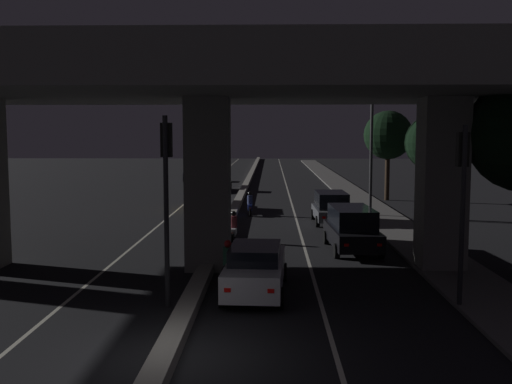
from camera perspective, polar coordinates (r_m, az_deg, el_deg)
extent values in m
plane|color=black|center=(13.68, -8.42, -15.38)|extent=(200.00, 200.00, 0.00)
cube|color=beige|center=(48.19, -5.67, -0.17)|extent=(0.12, 126.00, 0.00)
cube|color=beige|center=(47.85, 3.15, -0.19)|extent=(0.12, 126.00, 0.00)
cube|color=gray|center=(47.86, -1.28, 0.02)|extent=(0.53, 126.00, 0.34)
cube|color=#5B5956|center=(41.37, 10.34, -1.12)|extent=(2.48, 126.00, 0.12)
cube|color=slate|center=(22.17, 17.26, 0.68)|extent=(1.55, 1.49, 6.14)
cube|color=slate|center=(21.45, -4.60, 0.76)|extent=(1.55, 1.49, 6.14)
cube|color=slate|center=(21.46, -4.68, 11.01)|extent=(36.07, 11.07, 1.53)
cube|color=#333335|center=(21.61, -4.71, 14.23)|extent=(36.07, 0.40, 0.90)
cylinder|color=black|center=(16.86, -8.54, -1.94)|extent=(0.14, 0.14, 5.37)
cube|color=black|center=(16.89, -8.53, 4.92)|extent=(0.30, 0.28, 0.95)
sphere|color=black|center=(17.03, -8.46, 5.93)|extent=(0.18, 0.18, 0.18)
sphere|color=yellow|center=(17.04, -8.44, 4.93)|extent=(0.18, 0.18, 0.18)
sphere|color=black|center=(17.04, -8.43, 3.93)|extent=(0.18, 0.18, 0.18)
cylinder|color=black|center=(17.44, 19.05, -2.36)|extent=(0.14, 0.14, 5.11)
cube|color=black|center=(17.46, 19.07, 3.85)|extent=(0.30, 0.28, 0.95)
sphere|color=black|center=(17.60, 18.95, 4.84)|extent=(0.18, 0.18, 0.18)
sphere|color=yellow|center=(17.60, 18.92, 3.87)|extent=(0.18, 0.18, 0.18)
sphere|color=black|center=(17.61, 18.89, 2.91)|extent=(0.18, 0.18, 0.18)
cylinder|color=#2D2D30|center=(35.15, 10.92, 3.83)|extent=(0.18, 0.18, 7.65)
cylinder|color=#2D2D30|center=(35.05, 9.05, 9.87)|extent=(2.42, 0.10, 0.10)
ellipsoid|color=#F2B759|center=(34.90, 7.05, 9.75)|extent=(0.56, 0.32, 0.24)
cube|color=silver|center=(18.40, -0.03, -7.57)|extent=(1.89, 4.79, 0.76)
cube|color=black|center=(18.04, -0.08, -5.83)|extent=(1.57, 2.33, 0.48)
cylinder|color=black|center=(20.07, -2.01, -7.56)|extent=(0.23, 0.62, 0.61)
cylinder|color=black|center=(19.96, 2.65, -7.63)|extent=(0.23, 0.62, 0.61)
cylinder|color=black|center=(17.07, -3.17, -9.94)|extent=(0.23, 0.62, 0.61)
cylinder|color=black|center=(16.95, 2.34, -10.06)|extent=(0.23, 0.62, 0.61)
cube|color=red|center=(16.16, -2.74, -9.32)|extent=(0.18, 0.04, 0.11)
cube|color=red|center=(16.06, 1.42, -9.40)|extent=(0.18, 0.04, 0.11)
cube|color=black|center=(25.22, 9.14, -4.11)|extent=(1.99, 4.65, 0.69)
cube|color=black|center=(25.22, 9.12, -2.37)|extent=(1.72, 3.36, 0.82)
cylinder|color=black|center=(26.61, 6.69, -4.31)|extent=(0.23, 0.60, 0.59)
cylinder|color=black|center=(26.91, 10.39, -4.26)|extent=(0.23, 0.60, 0.59)
cylinder|color=black|center=(23.68, 7.69, -5.58)|extent=(0.23, 0.60, 0.59)
cylinder|color=black|center=(24.00, 11.83, -5.49)|extent=(0.23, 0.60, 0.59)
cube|color=red|center=(22.88, 8.62, -5.02)|extent=(0.18, 0.04, 0.11)
cube|color=red|center=(23.12, 11.68, -4.96)|extent=(0.18, 0.04, 0.11)
cube|color=#515459|center=(32.67, 7.18, -1.96)|extent=(1.88, 4.14, 0.57)
cube|color=black|center=(32.69, 7.18, -0.73)|extent=(1.64, 2.99, 0.83)
cylinder|color=black|center=(33.95, 5.43, -2.14)|extent=(0.21, 0.59, 0.58)
cylinder|color=black|center=(34.16, 8.36, -2.13)|extent=(0.21, 0.59, 0.58)
cylinder|color=black|center=(31.28, 5.88, -2.81)|extent=(0.21, 0.59, 0.58)
cylinder|color=black|center=(31.51, 9.06, -2.79)|extent=(0.21, 0.59, 0.58)
cube|color=red|center=(30.57, 6.49, -2.43)|extent=(0.18, 0.03, 0.11)
cube|color=red|center=(30.73, 8.81, -2.42)|extent=(0.18, 0.03, 0.11)
cube|color=gold|center=(38.55, -4.80, -0.70)|extent=(1.91, 4.63, 0.56)
cube|color=black|center=(38.49, -4.81, 0.19)|extent=(1.65, 2.79, 0.64)
cylinder|color=black|center=(37.01, -3.63, -1.40)|extent=(0.21, 0.68, 0.68)
cylinder|color=black|center=(37.17, -6.37, -1.39)|extent=(0.21, 0.68, 0.68)
cylinder|color=black|center=(40.02, -3.34, -0.86)|extent=(0.21, 0.68, 0.68)
cylinder|color=black|center=(40.17, -5.87, -0.86)|extent=(0.21, 0.68, 0.68)
cube|color=white|center=(40.80, -3.62, -0.46)|extent=(0.18, 0.03, 0.11)
cube|color=white|center=(40.90, -5.40, -0.46)|extent=(0.18, 0.03, 0.11)
cube|color=black|center=(50.39, -3.62, 0.80)|extent=(1.93, 4.26, 0.58)
cube|color=black|center=(50.45, -3.60, 1.41)|extent=(1.61, 1.74, 0.47)
cylinder|color=black|center=(48.95, -2.83, 0.32)|extent=(0.23, 0.65, 0.65)
cylinder|color=black|center=(49.17, -4.81, 0.33)|extent=(0.23, 0.65, 0.65)
cylinder|color=black|center=(51.68, -2.47, 0.61)|extent=(0.23, 0.65, 0.65)
cylinder|color=black|center=(51.90, -4.35, 0.62)|extent=(0.23, 0.65, 0.65)
cube|color=white|center=(52.41, -2.65, 0.90)|extent=(0.18, 0.04, 0.11)
cube|color=white|center=(52.56, -3.98, 0.91)|extent=(0.18, 0.04, 0.11)
cube|color=#141938|center=(60.64, -5.78, 1.62)|extent=(2.00, 4.14, 0.59)
cube|color=black|center=(60.80, -5.75, 2.12)|extent=(1.70, 2.01, 0.46)
cylinder|color=black|center=(59.19, -5.11, 1.24)|extent=(0.22, 0.66, 0.65)
cylinder|color=black|center=(59.49, -6.84, 1.25)|extent=(0.22, 0.66, 0.65)
cylinder|color=black|center=(61.85, -4.74, 1.44)|extent=(0.22, 0.66, 0.65)
cylinder|color=black|center=(62.13, -6.40, 1.44)|extent=(0.22, 0.66, 0.65)
cube|color=white|center=(62.57, -4.89, 1.67)|extent=(0.18, 0.04, 0.11)
cube|color=white|center=(62.77, -6.06, 1.67)|extent=(0.18, 0.04, 0.11)
cylinder|color=black|center=(20.16, -2.42, -7.57)|extent=(0.12, 0.57, 0.56)
cylinder|color=black|center=(18.83, -2.98, -8.53)|extent=(0.14, 0.57, 0.56)
cube|color=black|center=(19.44, -2.69, -7.41)|extent=(0.31, 1.06, 0.32)
cylinder|color=#26593F|center=(19.35, -2.70, -6.12)|extent=(0.34, 0.34, 0.57)
sphere|color=#B21919|center=(19.27, -2.70, -4.94)|extent=(0.24, 0.24, 0.24)
cube|color=red|center=(18.73, -3.01, -7.92)|extent=(0.08, 0.04, 0.08)
cylinder|color=black|center=(27.68, -2.04, -3.96)|extent=(0.09, 0.53, 0.53)
cylinder|color=black|center=(26.34, -2.26, -4.46)|extent=(0.11, 0.53, 0.53)
cube|color=silver|center=(26.97, -2.15, -3.74)|extent=(0.25, 1.04, 0.32)
cylinder|color=maroon|center=(26.90, -2.15, -2.86)|extent=(0.32, 0.32, 0.52)
sphere|color=black|center=(26.85, -2.16, -2.06)|extent=(0.24, 0.24, 0.24)
cube|color=red|center=(26.25, -2.27, -4.00)|extent=(0.08, 0.03, 0.08)
cylinder|color=black|center=(36.28, -0.61, -1.65)|extent=(0.11, 0.53, 0.52)
cylinder|color=black|center=(35.04, -0.55, -1.92)|extent=(0.13, 0.53, 0.52)
cube|color=navy|center=(35.63, -0.58, -1.43)|extent=(0.30, 0.96, 0.32)
cylinder|color=navy|center=(35.58, -0.58, -0.75)|extent=(0.34, 0.34, 0.53)
sphere|color=black|center=(35.54, -0.58, -0.14)|extent=(0.24, 0.24, 0.24)
cube|color=red|center=(34.96, -0.55, -1.57)|extent=(0.08, 0.03, 0.08)
cylinder|color=black|center=(23.42, 18.12, -5.32)|extent=(0.27, 0.27, 0.84)
cylinder|color=beige|center=(23.29, 18.18, -3.45)|extent=(0.32, 0.32, 0.70)
sphere|color=tan|center=(23.22, 18.22, -2.31)|extent=(0.23, 0.23, 0.23)
cylinder|color=#38281C|center=(35.37, 16.44, 0.04)|extent=(0.36, 0.36, 3.13)
sphere|color=black|center=(35.21, 16.56, 4.53)|extent=(3.21, 3.21, 3.21)
cylinder|color=#2D2116|center=(44.35, 12.39, 1.43)|extent=(0.34, 0.34, 3.40)
sphere|color=black|center=(44.24, 12.47, 5.32)|extent=(3.50, 3.50, 3.50)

